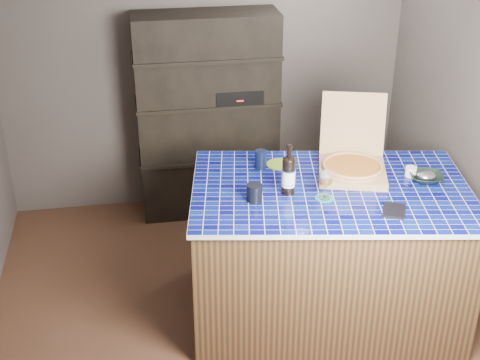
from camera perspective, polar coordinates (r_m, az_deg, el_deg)
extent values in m
plane|color=#4F3022|center=(4.93, -0.31, -11.09)|extent=(3.50, 3.50, 0.00)
plane|color=#514A46|center=(5.89, -3.12, 9.34)|extent=(3.50, 0.00, 3.50)
plane|color=#514A46|center=(2.82, 5.51, -12.97)|extent=(3.50, 0.00, 3.50)
cube|color=black|center=(5.80, -2.77, 5.39)|extent=(1.20, 0.40, 1.80)
cube|color=black|center=(5.71, -0.25, 7.46)|extent=(0.40, 0.32, 0.12)
cube|color=#4E3A1E|center=(4.69, 7.41, -6.28)|extent=(1.94, 1.39, 0.97)
cube|color=#050651|center=(4.44, 7.79, -0.87)|extent=(1.99, 1.44, 0.03)
cube|color=tan|center=(4.61, 9.55, 0.68)|extent=(0.55, 0.55, 0.05)
cube|color=tan|center=(4.75, 9.62, 4.75)|extent=(0.46, 0.22, 0.44)
cylinder|color=#BB824E|center=(4.59, 9.58, 1.04)|extent=(0.41, 0.41, 0.01)
cylinder|color=#671E0B|center=(4.59, 9.59, 1.17)|extent=(0.36, 0.36, 0.01)
torus|color=#BB824E|center=(4.58, 9.59, 1.24)|extent=(0.41, 0.41, 0.02)
cylinder|color=black|center=(4.29, 4.16, 0.28)|extent=(0.08, 0.08, 0.24)
ellipsoid|color=black|center=(4.23, 4.21, 1.70)|extent=(0.08, 0.08, 0.05)
cylinder|color=black|center=(4.21, 4.24, 2.39)|extent=(0.03, 0.03, 0.10)
cylinder|color=white|center=(4.29, 4.15, 0.15)|extent=(0.09, 0.09, 0.11)
cylinder|color=#457CEA|center=(4.31, 4.14, -0.25)|extent=(0.09, 0.09, 0.01)
cylinder|color=#457CEA|center=(4.27, 4.18, 0.82)|extent=(0.09, 0.09, 0.01)
cylinder|color=#17796E|center=(4.30, 7.23, -1.54)|extent=(0.12, 0.12, 0.01)
cylinder|color=white|center=(4.30, 7.23, -1.47)|extent=(0.08, 0.08, 0.01)
cylinder|color=white|center=(4.27, 7.27, -0.94)|extent=(0.01, 0.01, 0.08)
ellipsoid|color=white|center=(4.23, 7.34, 0.14)|extent=(0.09, 0.09, 0.12)
cylinder|color=#B1741C|center=(4.24, 7.33, 0.01)|extent=(0.07, 0.07, 0.06)
cylinder|color=white|center=(4.22, 7.35, 0.41)|extent=(0.07, 0.07, 0.02)
cylinder|color=black|center=(4.22, 1.24, -1.10)|extent=(0.10, 0.10, 0.11)
cube|color=black|center=(4.23, 13.02, -2.55)|extent=(0.19, 0.22, 0.01)
imported|color=black|center=(4.64, 15.61, 0.21)|extent=(0.26, 0.26, 0.05)
ellipsoid|color=#AAABB5|center=(4.63, 15.63, 0.35)|extent=(0.13, 0.11, 0.06)
cylinder|color=white|center=(4.68, 14.37, 0.70)|extent=(0.08, 0.08, 0.07)
cylinder|color=black|center=(4.64, 1.79, 1.79)|extent=(0.08, 0.08, 0.13)
cylinder|color=olive|center=(4.71, 3.45, 1.35)|extent=(0.19, 0.19, 0.01)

